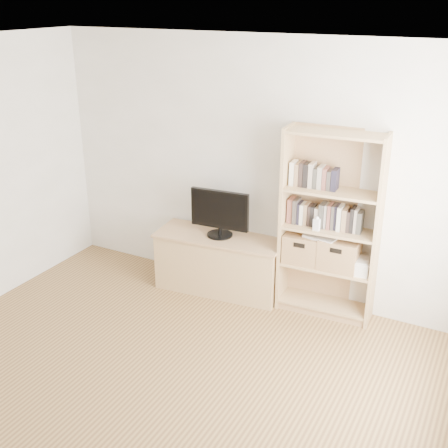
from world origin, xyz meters
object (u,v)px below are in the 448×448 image
Objects in this scene: laptop at (322,236)px; basket_right at (339,253)px; tv_stand at (220,264)px; bookshelf at (330,226)px; basket_left at (303,247)px; baby_monitor at (317,225)px; television at (220,214)px.

basket_right is at bearing 15.93° from laptop.
tv_stand is at bearing -178.10° from basket_right.
bookshelf is at bearing 25.03° from laptop.
basket_left reaches higher than tv_stand.
baby_monitor is 0.17m from laptop.
basket_right is (1.24, 0.08, 0.36)m from tv_stand.
basket_left is at bearing -178.55° from basket_right.
bookshelf is at bearing 178.84° from basket_right.
basket_left is 0.24m from laptop.
television is at bearing -179.79° from basket_left.
laptop is (1.06, 0.06, -0.06)m from television.
basket_left is (-0.15, 0.09, -0.30)m from baby_monitor.
basket_left is 1.13× the size of laptop.
laptop reaches higher than basket_left.
tv_stand is 1.22m from baby_monitor.
baby_monitor is 0.33× the size of basket_left.
tv_stand is 1.29m from bookshelf.
laptop is (-0.06, -0.02, -0.11)m from bookshelf.
baby_monitor is 0.35m from basket_left.
bookshelf is 0.13m from laptop.
laptop is at bearing -1.47° from television.
baby_monitor is (1.03, -0.03, 0.09)m from television.
basket_right is at bearing -0.42° from basket_left.
basket_left is 0.95× the size of basket_right.
bookshelf is (1.13, 0.08, 0.62)m from tv_stand.
television is 5.41× the size of baby_monitor.
bookshelf reaches higher than television.
television is 1.26m from basket_right.
bookshelf is 5.29× the size of basket_left.
television is 1.07m from laptop.
baby_monitor is at bearing -34.58° from basket_left.
television is at bearing -166.88° from laptop.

